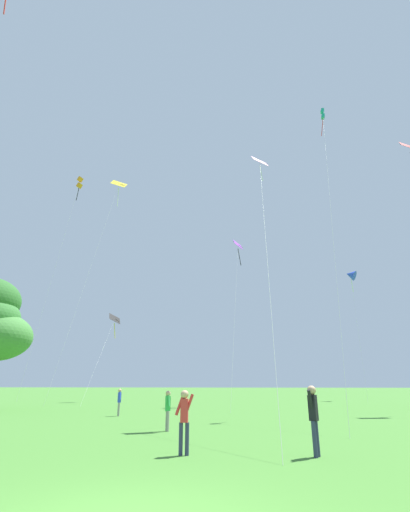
# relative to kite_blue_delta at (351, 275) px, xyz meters

# --- Properties ---
(kite_blue_delta) EXTENTS (2.40, 6.45, 16.02)m
(kite_blue_delta) POSITION_rel_kite_blue_delta_xyz_m (0.00, 0.00, 0.00)
(kite_blue_delta) COLOR blue
(kite_blue_delta) RESTS_ON ground_plane
(kite_black_large) EXTENTS (1.35, 9.31, 9.43)m
(kite_black_large) POSITION_rel_kite_blue_delta_xyz_m (-28.42, -7.92, -6.89)
(kite_black_large) COLOR black
(kite_black_large) RESTS_ON ground_plane
(kite_orange_box) EXTENTS (0.94, 6.80, 29.47)m
(kite_orange_box) POSITION_rel_kite_blue_delta_xyz_m (-36.26, -4.64, 13.17)
(kite_orange_box) COLOR orange
(kite_orange_box) RESTS_ON ground_plane
(kite_pink_low) EXTENTS (1.00, 10.26, 14.87)m
(kite_pink_low) POSITION_rel_kite_blue_delta_xyz_m (-12.35, -29.67, -1.85)
(kite_pink_low) COLOR pink
(kite_pink_low) RESTS_ON ground_plane
(kite_teal_box) EXTENTS (3.52, 11.69, 23.16)m
(kite_teal_box) POSITION_rel_kite_blue_delta_xyz_m (-6.82, -22.88, 6.73)
(kite_teal_box) COLOR teal
(kite_teal_box) RESTS_ON ground_plane
(kite_purple_streamer) EXTENTS (1.11, 9.73, 15.57)m
(kite_purple_streamer) POSITION_rel_kite_blue_delta_xyz_m (-14.15, -13.82, -1.18)
(kite_purple_streamer) COLOR purple
(kite_purple_streamer) RESTS_ON ground_plane
(kite_yellow_diamond) EXTENTS (1.89, 12.34, 28.54)m
(kite_yellow_diamond) POSITION_rel_kite_blue_delta_xyz_m (-30.32, -5.43, 11.17)
(kite_yellow_diamond) COLOR yellow
(kite_yellow_diamond) RESTS_ON ground_plane
(person_far_back) EXTENTS (0.30, 0.46, 1.51)m
(person_far_back) POSITION_rel_kite_blue_delta_xyz_m (-21.15, -25.67, -14.28)
(person_far_back) COLOR gray
(person_far_back) RESTS_ON ground_plane
(person_foreground_watcher) EXTENTS (0.52, 0.22, 1.62)m
(person_foreground_watcher) POSITION_rel_kite_blue_delta_xyz_m (-15.18, -37.77, -14.21)
(person_foreground_watcher) COLOR #2D3351
(person_foreground_watcher) RESTS_ON ground_plane
(person_with_spool) EXTENTS (0.30, 0.46, 1.52)m
(person_with_spool) POSITION_rel_kite_blue_delta_xyz_m (-16.74, -32.59, -14.28)
(person_with_spool) COLOR gray
(person_with_spool) RESTS_ON ground_plane
(person_near_tree) EXTENTS (0.33, 0.54, 1.75)m
(person_near_tree) POSITION_rel_kite_blue_delta_xyz_m (-11.72, -37.61, -14.14)
(person_near_tree) COLOR #2D3351
(person_near_tree) RESTS_ON ground_plane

